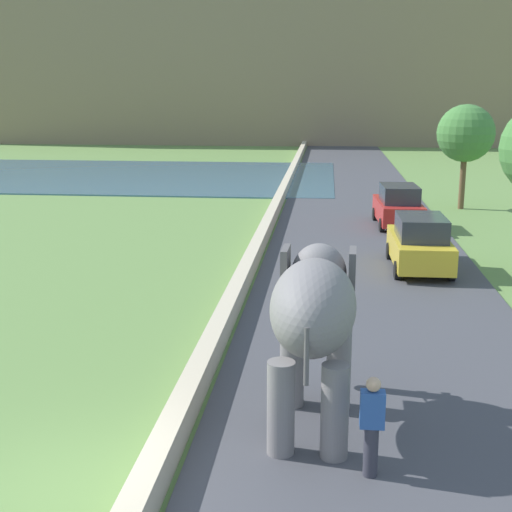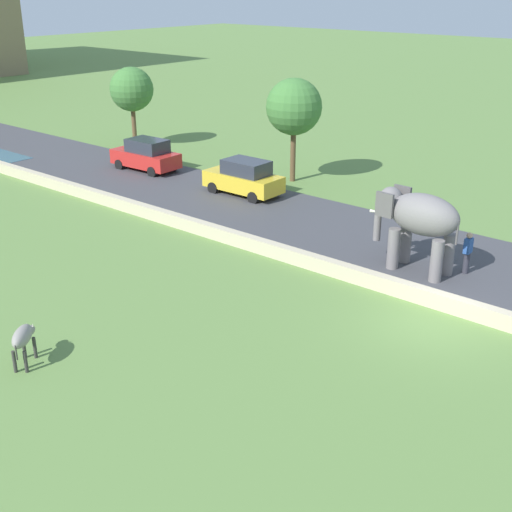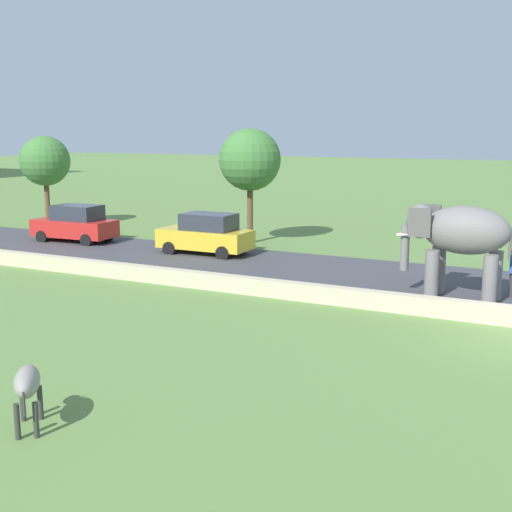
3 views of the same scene
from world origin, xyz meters
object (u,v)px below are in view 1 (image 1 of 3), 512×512
car_yellow (420,243)px  elephant (314,314)px  person_beside_elephant (372,425)px  car_red (398,206)px

car_yellow → elephant: bearing=-105.9°
person_beside_elephant → car_yellow: size_ratio=0.41×
person_beside_elephant → car_red: 19.96m
person_beside_elephant → car_yellow: 12.79m
elephant → car_red: (3.14, 18.22, -1.14)m
car_yellow → car_red: size_ratio=0.99×
elephant → car_red: elephant is taller
elephant → person_beside_elephant: elephant is taller
person_beside_elephant → car_red: car_red is taller
car_yellow → car_red: 7.24m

